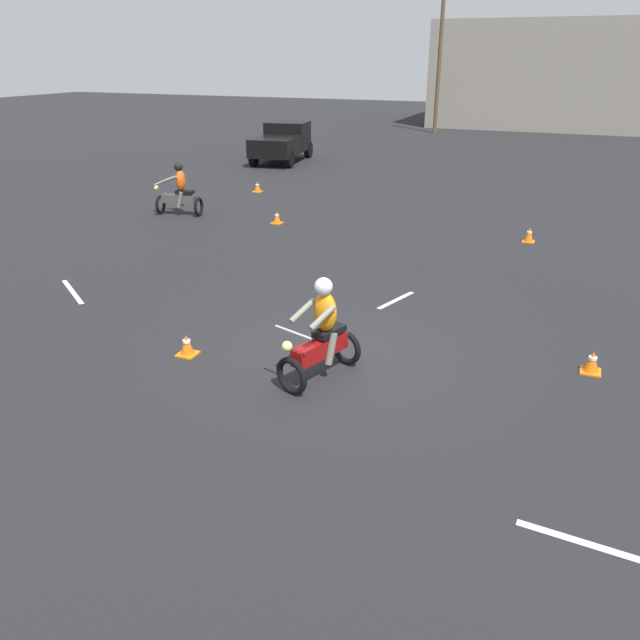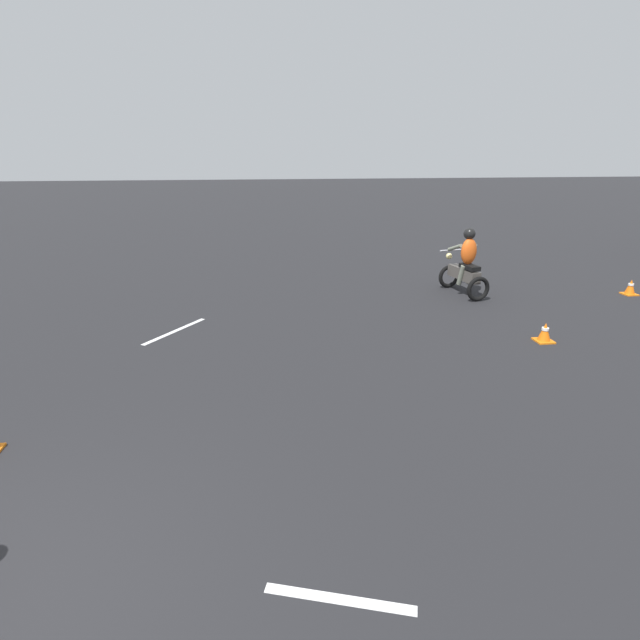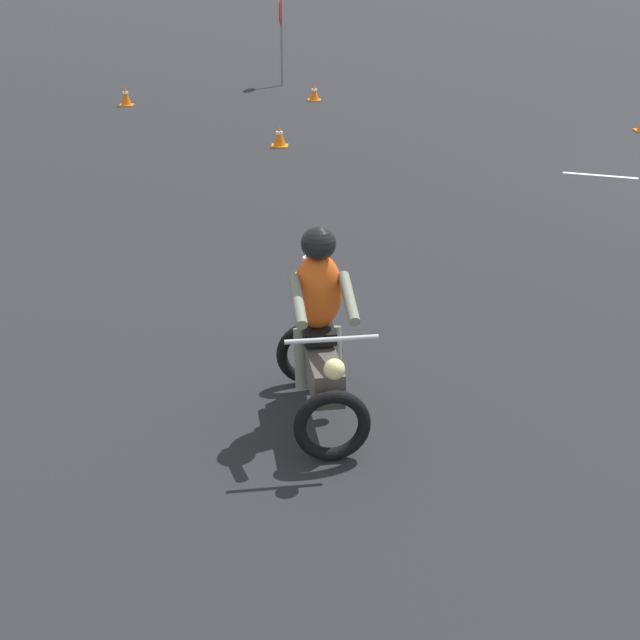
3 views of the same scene
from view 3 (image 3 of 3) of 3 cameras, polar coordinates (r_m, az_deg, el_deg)
motorcycle_rider_background at (r=7.23m, az=-0.04°, el=-1.16°), size 1.55×0.86×1.66m
stop_sign at (r=24.99m, az=-2.52°, el=18.48°), size 0.70×0.08×2.30m
traffic_cone_near_left at (r=22.44m, az=-12.33°, el=13.80°), size 0.32×0.32×0.46m
traffic_cone_far_right at (r=17.49m, az=-2.61°, el=11.63°), size 0.32×0.32×0.40m
traffic_cone_far_center at (r=10.49m, az=-0.76°, el=3.55°), size 0.32×0.32×0.37m
traffic_cone_far_left at (r=22.67m, az=-0.37°, el=14.32°), size 0.32×0.32×0.39m
lane_stripe_n at (r=16.04m, az=17.50°, el=8.83°), size 0.48×1.20×0.01m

